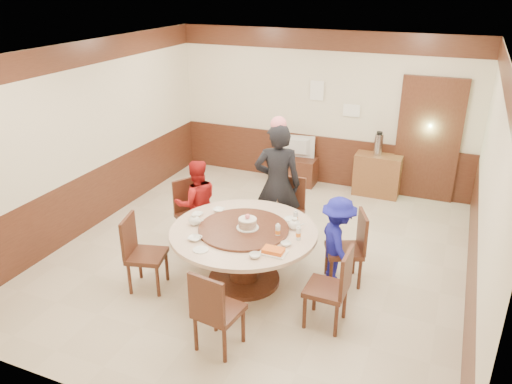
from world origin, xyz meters
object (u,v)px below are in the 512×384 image
at_px(birthday_cake, 248,223).
at_px(shrimp_platter, 273,251).
at_px(person_standing, 277,185).
at_px(television, 295,147).
at_px(person_blue, 338,242).
at_px(thermos, 378,145).
at_px(tv_stand, 294,170).
at_px(banquet_table, 244,245).
at_px(side_cabinet, 377,175).
at_px(person_red, 197,203).

relative_size(birthday_cake, shrimp_platter, 0.92).
xyz_separation_m(person_standing, television, (-0.51, 2.29, -0.20)).
bearing_deg(person_blue, shrimp_platter, 112.27).
height_order(person_blue, thermos, person_blue).
xyz_separation_m(person_blue, tv_stand, (-1.59, 3.04, -0.35)).
xyz_separation_m(banquet_table, shrimp_platter, (0.55, -0.40, 0.24)).
relative_size(person_standing, television, 2.50).
bearing_deg(side_cabinet, birthday_cake, -106.24).
xyz_separation_m(person_red, birthday_cake, (1.07, -0.64, 0.19)).
bearing_deg(birthday_cake, television, 99.01).
relative_size(person_blue, side_cabinet, 1.50).
bearing_deg(shrimp_platter, thermos, 82.92).
height_order(banquet_table, birthday_cake, birthday_cake).
height_order(tv_stand, thermos, thermos).
bearing_deg(banquet_table, television, 98.17).
xyz_separation_m(banquet_table, person_standing, (0.01, 1.16, 0.38)).
distance_m(tv_stand, television, 0.46).
xyz_separation_m(person_blue, television, (-1.59, 3.04, 0.11)).
relative_size(person_red, side_cabinet, 1.63).
xyz_separation_m(person_standing, tv_stand, (-0.51, 2.29, -0.66)).
relative_size(shrimp_platter, tv_stand, 0.35).
bearing_deg(person_red, tv_stand, -140.11).
height_order(person_red, person_blue, person_red).
bearing_deg(shrimp_platter, birthday_cake, 140.57).
bearing_deg(person_red, side_cabinet, -165.81).
xyz_separation_m(shrimp_platter, tv_stand, (-1.04, 3.84, -0.53)).
bearing_deg(birthday_cake, tv_stand, 99.01).
relative_size(person_red, thermos, 3.43).
xyz_separation_m(shrimp_platter, thermos, (0.48, 3.87, 0.16)).
bearing_deg(tv_stand, television, 0.00).
xyz_separation_m(person_blue, thermos, (-0.07, 3.07, 0.34)).
distance_m(banquet_table, person_red, 1.22).
xyz_separation_m(person_red, television, (0.53, 2.80, 0.06)).
bearing_deg(television, tv_stand, 180.00).
bearing_deg(person_blue, birthday_cake, 77.40).
xyz_separation_m(birthday_cake, tv_stand, (-0.54, 3.43, -0.60)).
distance_m(birthday_cake, side_cabinet, 3.64).
bearing_deg(banquet_table, person_blue, 20.15).
xyz_separation_m(person_standing, thermos, (1.01, 2.32, 0.03)).
distance_m(person_standing, television, 2.35).
bearing_deg(banquet_table, side_cabinet, 73.06).
bearing_deg(person_blue, tv_stand, -5.45).
height_order(television, side_cabinet, television).
xyz_separation_m(tv_stand, side_cabinet, (1.55, 0.03, 0.12)).
xyz_separation_m(banquet_table, television, (-0.50, 3.45, 0.18)).
height_order(person_standing, television, person_standing).
bearing_deg(shrimp_platter, television, 105.15).
distance_m(shrimp_platter, side_cabinet, 3.93).
relative_size(person_red, shrimp_platter, 4.34).
relative_size(television, thermos, 1.91).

